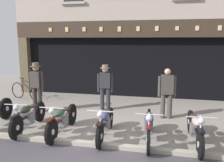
# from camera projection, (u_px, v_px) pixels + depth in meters

# --- Properties ---
(shop_facade) EXTENTS (10.70, 4.42, 6.40)m
(shop_facade) POSITION_uv_depth(u_px,v_px,m) (134.00, 55.00, 11.98)
(shop_facade) COLOR black
(shop_facade) RESTS_ON ground
(motorcycle_left) EXTENTS (0.62, 1.99, 0.91)m
(motorcycle_left) POSITION_uv_depth(u_px,v_px,m) (29.00, 115.00, 6.61)
(motorcycle_left) COLOR black
(motorcycle_left) RESTS_ON ground
(motorcycle_center_left) EXTENTS (0.62, 2.01, 0.91)m
(motorcycle_center_left) POSITION_uv_depth(u_px,v_px,m) (62.00, 119.00, 6.31)
(motorcycle_center_left) COLOR black
(motorcycle_center_left) RESTS_ON ground
(motorcycle_center) EXTENTS (0.62, 1.93, 0.89)m
(motorcycle_center) POSITION_uv_depth(u_px,v_px,m) (105.00, 122.00, 6.06)
(motorcycle_center) COLOR black
(motorcycle_center) RESTS_ON ground
(motorcycle_center_right) EXTENTS (0.62, 1.99, 0.91)m
(motorcycle_center_right) POSITION_uv_depth(u_px,v_px,m) (149.00, 126.00, 5.80)
(motorcycle_center_right) COLOR black
(motorcycle_center_right) RESTS_ON ground
(motorcycle_right) EXTENTS (0.62, 2.07, 0.90)m
(motorcycle_right) POSITION_uv_depth(u_px,v_px,m) (195.00, 128.00, 5.66)
(motorcycle_right) COLOR black
(motorcycle_right) RESTS_ON ground
(salesman_left) EXTENTS (0.55, 0.37, 1.73)m
(salesman_left) POSITION_uv_depth(u_px,v_px,m) (37.00, 85.00, 8.17)
(salesman_left) COLOR #38332D
(salesman_left) RESTS_ON ground
(shopkeeper_center) EXTENTS (0.56, 0.34, 1.63)m
(shopkeeper_center) POSITION_uv_depth(u_px,v_px,m) (105.00, 85.00, 8.42)
(shopkeeper_center) COLOR #2D2D33
(shopkeeper_center) RESTS_ON ground
(salesman_right) EXTENTS (0.56, 0.27, 1.61)m
(salesman_right) POSITION_uv_depth(u_px,v_px,m) (167.00, 91.00, 7.51)
(salesman_right) COLOR #47423D
(salesman_right) RESTS_ON ground
(advert_board_near) EXTENTS (0.69, 0.03, 1.01)m
(advert_board_near) POSITION_uv_depth(u_px,v_px,m) (85.00, 60.00, 10.90)
(advert_board_near) COLOR beige
(leaning_bicycle) EXTENTS (1.71, 0.63, 0.94)m
(leaning_bicycle) POSITION_uv_depth(u_px,v_px,m) (26.00, 91.00, 10.05)
(leaning_bicycle) COLOR black
(leaning_bicycle) RESTS_ON ground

